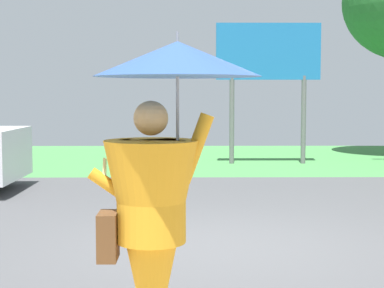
{
  "coord_description": "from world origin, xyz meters",
  "views": [
    {
      "loc": [
        -0.39,
        -7.03,
        1.74
      ],
      "look_at": [
        -0.3,
        1.0,
        1.1
      ],
      "focal_mm": 58.61,
      "sensor_mm": 36.0,
      "label": 1
    }
  ],
  "objects": [
    {
      "name": "monk_pedestrian",
      "position": [
        -0.57,
        -3.1,
        1.13
      ],
      "size": [
        1.1,
        1.06,
        2.13
      ],
      "rotation": [
        0.0,
        0.0,
        -0.09
      ],
      "color": "orange",
      "rests_on": "ground_plane"
    },
    {
      "name": "roadside_billboard",
      "position": [
        1.68,
        8.62,
        2.55
      ],
      "size": [
        2.6,
        0.12,
        3.5
      ],
      "color": "slate",
      "rests_on": "ground_plane"
    },
    {
      "name": "ground_plane",
      "position": [
        0.0,
        2.95,
        -0.05
      ],
      "size": [
        40.0,
        22.0,
        0.2
      ],
      "color": "#4C4C4F"
    }
  ]
}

